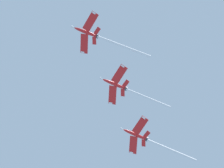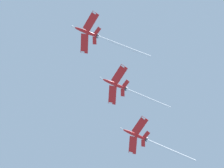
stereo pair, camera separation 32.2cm
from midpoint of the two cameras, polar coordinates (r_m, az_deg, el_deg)
name	(u,v)px [view 2 (the right image)]	position (r m, az deg, el deg)	size (l,w,h in m)	color
jet_lead	(101,37)	(156.04, -1.97, 7.70)	(30.19, 26.72, 14.12)	red
jet_second	(123,88)	(157.26, 1.77, -0.61)	(26.98, 24.18, 13.08)	red
jet_third	(147,140)	(161.98, 5.70, -9.17)	(28.88, 25.38, 13.15)	red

